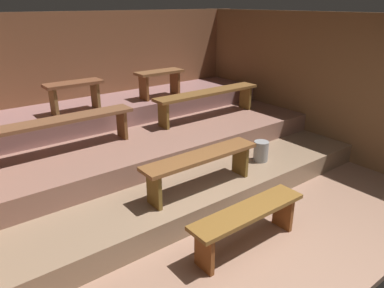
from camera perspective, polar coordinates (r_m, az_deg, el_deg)
ground at (r=5.43m, az=-2.73°, el=-7.10°), size 6.59×5.66×0.08m
wall_back at (r=7.07m, az=-14.62°, el=9.88°), size 6.59×0.06×2.42m
wall_right at (r=6.99m, az=17.40°, el=9.47°), size 0.06×5.66×2.42m
platform_lower at (r=5.85m, az=-6.50°, el=-2.91°), size 5.79×3.54×0.31m
platform_middle at (r=6.12m, az=-8.98°, el=1.25°), size 5.79×2.57×0.31m
platform_upper at (r=6.60m, az=-12.01°, el=5.38°), size 5.79×1.22×0.31m
bench_floor_center at (r=4.05m, az=8.88°, el=-11.43°), size 1.47×0.33×0.48m
bench_lower_center at (r=4.54m, az=1.45°, el=-2.80°), size 1.65×0.33×0.48m
bench_middle_left at (r=5.20m, az=-20.54°, el=2.84°), size 2.14×0.33×0.48m
bench_middle_right at (r=6.43m, az=2.56°, el=7.65°), size 2.14×0.33×0.48m
bench_upper_left at (r=5.96m, az=-18.19°, el=8.07°), size 0.88×0.33×0.48m
bench_upper_right at (r=6.64m, az=-5.17°, el=10.36°), size 0.88×0.33×0.48m
pail_lower at (r=5.54m, az=10.89°, el=-1.12°), size 0.22×0.22×0.31m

